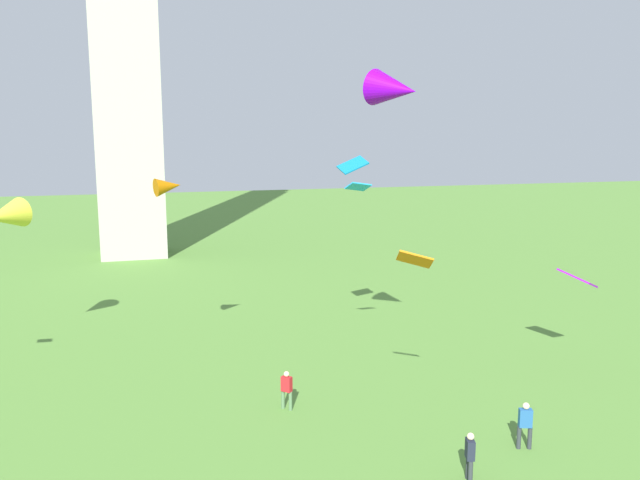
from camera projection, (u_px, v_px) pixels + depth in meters
name	position (u px, v px, depth m)	size (l,w,h in m)	color
person_1	(470.00, 454.00, 20.25)	(0.36, 0.50, 1.65)	#2D3338
person_2	(287.00, 388.00, 25.59)	(0.46, 0.46, 1.60)	#51754C
person_4	(525.00, 423.00, 22.37)	(0.51, 0.38, 1.71)	#2D3338
kite_flying_0	(168.00, 186.00, 28.98)	(1.40, 1.13, 0.91)	#BC6405
kite_flying_2	(353.00, 165.00, 31.36)	(1.46, 0.95, 0.91)	#0F77B8
kite_flying_3	(415.00, 259.00, 22.95)	(1.32, 1.20, 0.81)	#D76606
kite_flying_4	(4.00, 216.00, 30.79)	(2.48, 2.61, 1.59)	gold
kite_flying_5	(395.00, 89.00, 24.96)	(2.37, 2.63, 1.69)	#7604CC
kite_flying_6	(358.00, 187.00, 28.31)	(1.17, 0.85, 0.51)	#1E98EC
kite_flying_7	(577.00, 278.00, 29.70)	(1.64, 2.00, 0.87)	purple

